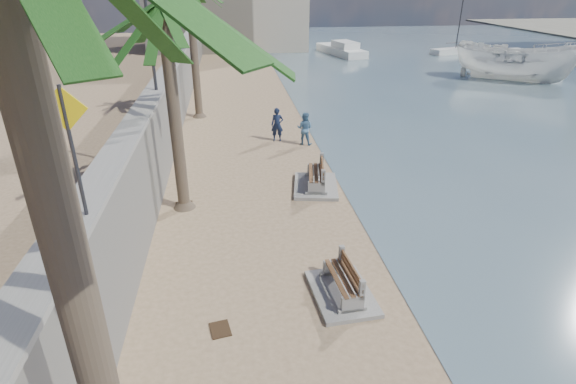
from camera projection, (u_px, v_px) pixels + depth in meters
seawall at (177, 91)px, 25.69m from camera, size 0.45×70.00×3.50m
wall_cap at (174, 59)px, 24.92m from camera, size 0.80×70.00×0.12m
bench_near at (342, 283)px, 11.71m from camera, size 1.66×2.30×0.91m
bench_far at (316, 177)px, 17.82m from camera, size 2.07×2.72×1.04m
palm_mid at (162, 6)px, 13.52m from camera, size 5.00×5.00×7.82m
pedestrian_sign at (69, 135)px, 7.68m from camera, size 0.78×0.07×2.40m
streetlight at (146, 7)px, 16.43m from camera, size 0.28×0.28×5.12m
person_a at (277, 122)px, 22.81m from camera, size 0.77×0.58×1.96m
person_b at (305, 127)px, 22.36m from camera, size 1.09×0.99×1.83m
boat_cruiser at (517, 59)px, 36.24m from camera, size 5.07×5.05×4.20m
yacht_near at (510, 62)px, 43.48m from camera, size 3.47×11.27×1.50m
yacht_far at (341, 51)px, 49.85m from camera, size 4.10×8.73×1.50m
sailboat_west at (455, 50)px, 50.36m from camera, size 6.32×3.40×11.28m
debris_c at (184, 204)px, 16.63m from camera, size 0.66×0.55×0.03m
debris_d at (220, 329)px, 10.69m from camera, size 0.56×0.65×0.03m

